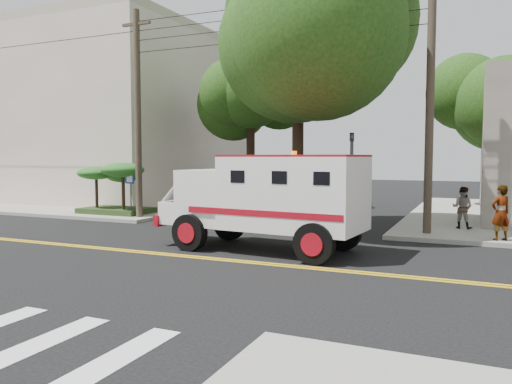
% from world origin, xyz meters
% --- Properties ---
extents(ground, '(100.00, 100.00, 0.00)m').
position_xyz_m(ground, '(0.00, 0.00, 0.00)').
color(ground, black).
rests_on(ground, ground).
extents(sidewalk_nw, '(17.00, 17.00, 0.15)m').
position_xyz_m(sidewalk_nw, '(-13.50, 13.50, 0.07)').
color(sidewalk_nw, gray).
rests_on(sidewalk_nw, ground).
extents(building_left, '(16.00, 14.00, 10.00)m').
position_xyz_m(building_left, '(-15.50, 15.00, 5.15)').
color(building_left, '#BAAB98').
rests_on(building_left, sidewalk_nw).
extents(utility_pole_left, '(0.28, 0.28, 9.00)m').
position_xyz_m(utility_pole_left, '(-5.60, 6.00, 4.50)').
color(utility_pole_left, '#382D23').
rests_on(utility_pole_left, ground).
extents(utility_pole_right, '(0.28, 0.28, 9.00)m').
position_xyz_m(utility_pole_right, '(6.30, 6.20, 4.50)').
color(utility_pole_right, '#382D23').
rests_on(utility_pole_right, ground).
extents(tree_main, '(6.08, 5.70, 9.85)m').
position_xyz_m(tree_main, '(1.94, 6.21, 7.20)').
color(tree_main, black).
rests_on(tree_main, ground).
extents(tree_left, '(4.48, 4.20, 7.70)m').
position_xyz_m(tree_left, '(-2.68, 11.79, 5.73)').
color(tree_left, black).
rests_on(tree_left, ground).
extents(tree_right, '(4.80, 4.50, 8.20)m').
position_xyz_m(tree_right, '(8.84, 15.77, 6.09)').
color(tree_right, black).
rests_on(tree_right, ground).
extents(traffic_signal, '(0.15, 0.18, 3.60)m').
position_xyz_m(traffic_signal, '(3.80, 5.60, 2.23)').
color(traffic_signal, '#3F3F42').
rests_on(traffic_signal, ground).
extents(accessibility_sign, '(0.45, 0.10, 2.02)m').
position_xyz_m(accessibility_sign, '(-6.20, 6.17, 1.37)').
color(accessibility_sign, '#3F3F42').
rests_on(accessibility_sign, ground).
extents(palm_planter, '(3.52, 2.63, 2.36)m').
position_xyz_m(palm_planter, '(-7.44, 6.62, 1.65)').
color(palm_planter, '#1E3314').
rests_on(palm_planter, sidewalk_nw).
extents(armored_truck, '(6.35, 2.95, 2.81)m').
position_xyz_m(armored_truck, '(2.28, 1.70, 1.60)').
color(armored_truck, white).
rests_on(armored_truck, ground).
extents(pedestrian_a, '(0.76, 0.70, 1.73)m').
position_xyz_m(pedestrian_a, '(8.53, 5.50, 1.02)').
color(pedestrian_a, gray).
rests_on(pedestrian_a, sidewalk_ne).
extents(pedestrian_b, '(0.86, 0.75, 1.53)m').
position_xyz_m(pedestrian_b, '(7.37, 7.88, 0.91)').
color(pedestrian_b, gray).
rests_on(pedestrian_b, sidewalk_ne).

